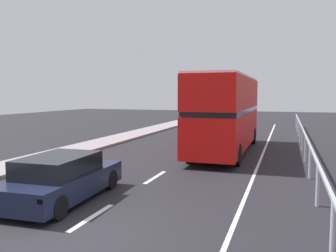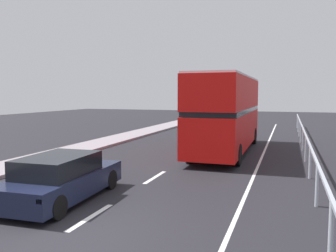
# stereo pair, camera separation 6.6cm
# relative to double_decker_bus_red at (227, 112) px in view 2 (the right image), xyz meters

# --- Properties ---
(ground_plane) EXTENTS (74.37, 120.00, 0.10)m
(ground_plane) POSITION_rel_double_decker_bus_red_xyz_m (-1.60, -12.36, -2.28)
(ground_plane) COLOR black
(lane_paint_markings) EXTENTS (3.72, 46.00, 0.01)m
(lane_paint_markings) POSITION_rel_double_decker_bus_red_xyz_m (0.61, -3.80, -2.23)
(lane_paint_markings) COLOR silver
(lane_paint_markings) RESTS_ON ground
(bridge_side_railing) EXTENTS (0.10, 42.00, 1.24)m
(bridge_side_railing) POSITION_rel_double_decker_bus_red_xyz_m (4.01, -3.36, -1.24)
(bridge_side_railing) COLOR #AEB5C0
(bridge_side_railing) RESTS_ON ground
(double_decker_bus_red) EXTENTS (2.52, 10.43, 4.15)m
(double_decker_bus_red) POSITION_rel_double_decker_bus_red_xyz_m (0.00, 0.00, 0.00)
(double_decker_bus_red) COLOR red
(double_decker_bus_red) RESTS_ON ground
(hatchback_car_near) EXTENTS (2.04, 4.53, 1.39)m
(hatchback_car_near) POSITION_rel_double_decker_bus_red_xyz_m (-3.20, -10.47, -1.56)
(hatchback_car_near) COLOR #181D35
(hatchback_car_near) RESTS_ON ground
(sedan_car_ahead) EXTENTS (1.80, 4.58, 1.39)m
(sedan_car_ahead) POSITION_rel_double_decker_bus_red_xyz_m (-3.03, 10.02, -1.56)
(sedan_car_ahead) COLOR #41534D
(sedan_car_ahead) RESTS_ON ground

